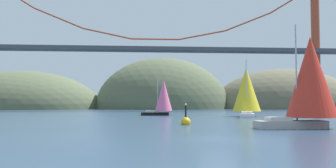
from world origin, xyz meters
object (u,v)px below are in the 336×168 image
sailboat_pink_spinnaker (163,97)px  sailboat_yellow_sail (246,91)px  channel_buoy (186,121)px  sailboat_scarlet_sail (310,79)px

sailboat_pink_spinnaker → sailboat_yellow_sail: sailboat_yellow_sail is taller
sailboat_yellow_sail → channel_buoy: size_ratio=3.85×
sailboat_yellow_sail → channel_buoy: (-14.24, -24.26, -4.31)m
sailboat_scarlet_sail → channel_buoy: (-11.17, 6.90, -4.34)m
sailboat_yellow_sail → channel_buoy: sailboat_yellow_sail is taller
sailboat_scarlet_sail → channel_buoy: 13.83m
sailboat_scarlet_sail → channel_buoy: bearing=148.3°
sailboat_pink_spinnaker → channel_buoy: bearing=-89.2°
sailboat_pink_spinnaker → channel_buoy: (0.45, -32.24, -3.40)m
sailboat_scarlet_sail → sailboat_yellow_sail: size_ratio=0.98×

